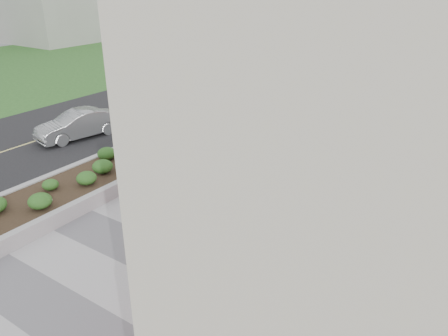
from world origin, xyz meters
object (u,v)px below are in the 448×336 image
(traffic_signal_far, at_px, (128,49))
(car_silver, at_px, (78,124))
(traffic_signal_near, at_px, (239,61))
(skateboarder, at_px, (293,137))
(planter, at_px, (146,153))

(traffic_signal_far, height_order, car_silver, traffic_signal_far)
(traffic_signal_near, bearing_deg, skateboarder, -40.65)
(planter, bearing_deg, car_silver, 175.27)
(traffic_signal_far, relative_size, car_silver, 0.99)
(planter, relative_size, traffic_signal_far, 4.29)
(planter, height_order, skateboarder, skateboarder)
(traffic_signal_far, bearing_deg, skateboarder, -18.16)
(traffic_signal_far, xyz_separation_m, skateboarder, (15.83, -5.19, -2.04))
(traffic_signal_near, bearing_deg, car_silver, -108.30)
(traffic_signal_near, relative_size, traffic_signal_far, 1.00)
(skateboarder, bearing_deg, car_silver, -156.69)
(traffic_signal_far, distance_m, car_silver, 11.42)
(planter, xyz_separation_m, traffic_signal_far, (-10.93, 10.00, 2.34))
(traffic_signal_near, height_order, traffic_signal_far, same)
(skateboarder, relative_size, car_silver, 0.33)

